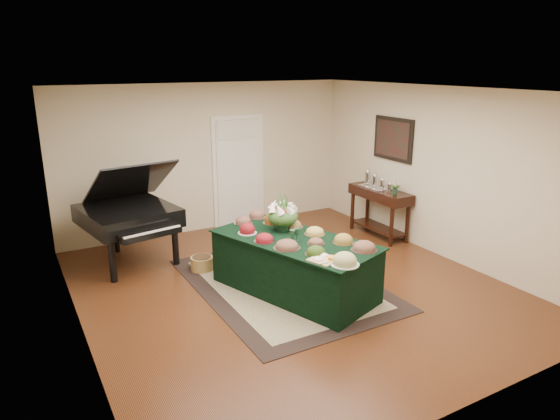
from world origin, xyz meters
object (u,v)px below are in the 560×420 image
buffet_table (294,265)px  mahogany_sideboard (380,200)px  grand_piano (129,214)px  floral_centerpiece (283,213)px

buffet_table → mahogany_sideboard: bearing=26.2°
grand_piano → mahogany_sideboard: bearing=-12.2°
buffet_table → grand_piano: size_ratio=1.44×
buffet_table → mahogany_sideboard: mahogany_sideboard is taller
mahogany_sideboard → buffet_table: bearing=-153.8°
buffet_table → grand_piano: bearing=127.7°
floral_centerpiece → grand_piano: size_ratio=0.25×
grand_piano → mahogany_sideboard: size_ratio=1.35×
mahogany_sideboard → floral_centerpiece: bearing=-160.9°
grand_piano → mahogany_sideboard: grand_piano is taller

